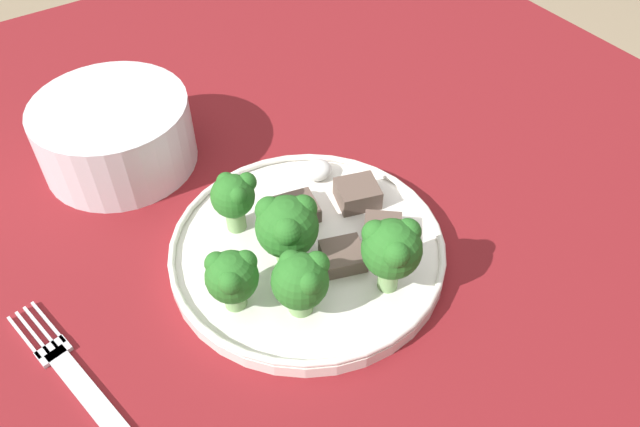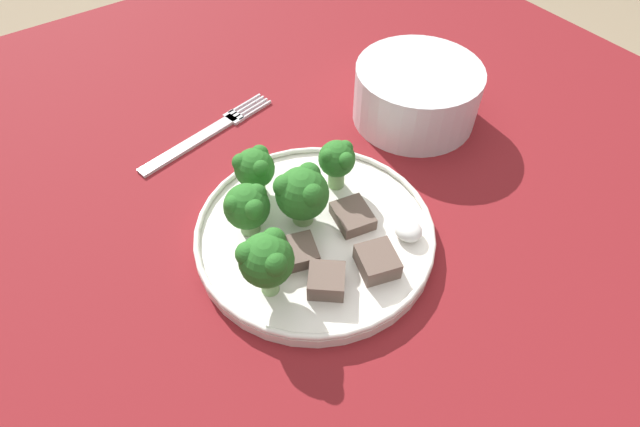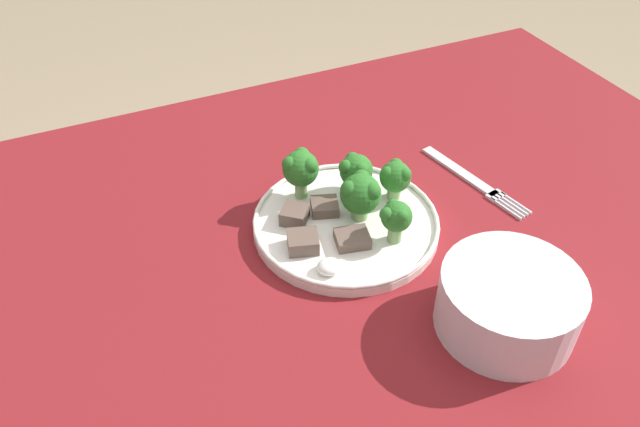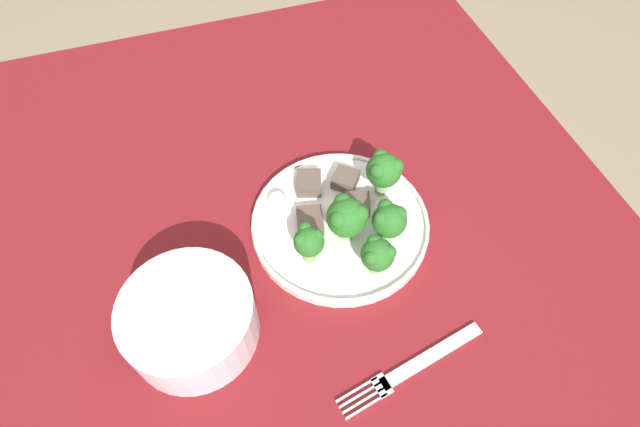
% 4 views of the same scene
% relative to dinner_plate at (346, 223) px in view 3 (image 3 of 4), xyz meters
% --- Properties ---
extents(table, '(1.10, 0.96, 0.73)m').
position_rel_dinner_plate_xyz_m(table, '(-0.04, 0.09, -0.11)').
color(table, maroon).
rests_on(table, ground_plane).
extents(dinner_plate, '(0.24, 0.24, 0.02)m').
position_rel_dinner_plate_xyz_m(dinner_plate, '(0.00, 0.00, 0.00)').
color(dinner_plate, white).
rests_on(dinner_plate, table).
extents(fork, '(0.06, 0.19, 0.00)m').
position_rel_dinner_plate_xyz_m(fork, '(-0.20, -0.02, -0.01)').
color(fork, silver).
rests_on(fork, table).
extents(cream_bowl, '(0.15, 0.15, 0.07)m').
position_rel_dinner_plate_xyz_m(cream_bowl, '(-0.09, 0.21, 0.02)').
color(cream_bowl, silver).
rests_on(cream_bowl, table).
extents(broccoli_floret_near_rim_left, '(0.05, 0.04, 0.06)m').
position_rel_dinner_plate_xyz_m(broccoli_floret_near_rim_left, '(-0.04, -0.05, 0.04)').
color(broccoli_floret_near_rim_left, '#7FA866').
rests_on(broccoli_floret_near_rim_left, dinner_plate).
extents(broccoli_floret_center_left, '(0.05, 0.05, 0.06)m').
position_rel_dinner_plate_xyz_m(broccoli_floret_center_left, '(-0.02, -0.00, 0.04)').
color(broccoli_floret_center_left, '#7FA866').
rests_on(broccoli_floret_center_left, dinner_plate).
extents(broccoli_floret_back_left, '(0.04, 0.04, 0.05)m').
position_rel_dinner_plate_xyz_m(broccoli_floret_back_left, '(-0.08, -0.02, 0.04)').
color(broccoli_floret_back_left, '#7FA866').
rests_on(broccoli_floret_back_left, dinner_plate).
extents(broccoli_floret_front_left, '(0.04, 0.04, 0.06)m').
position_rel_dinner_plate_xyz_m(broccoli_floret_front_left, '(-0.04, 0.05, 0.04)').
color(broccoli_floret_front_left, '#7FA866').
rests_on(broccoli_floret_front_left, dinner_plate).
extents(broccoli_floret_center_back, '(0.05, 0.05, 0.07)m').
position_rel_dinner_plate_xyz_m(broccoli_floret_center_back, '(0.03, -0.07, 0.05)').
color(broccoli_floret_center_back, '#7FA866').
rests_on(broccoli_floret_center_back, dinner_plate).
extents(meat_slice_front_slice, '(0.04, 0.05, 0.02)m').
position_rel_dinner_plate_xyz_m(meat_slice_front_slice, '(0.06, -0.03, 0.01)').
color(meat_slice_front_slice, brown).
rests_on(meat_slice_front_slice, dinner_plate).
extents(meat_slice_middle_slice, '(0.05, 0.04, 0.01)m').
position_rel_dinner_plate_xyz_m(meat_slice_middle_slice, '(0.01, 0.04, 0.01)').
color(meat_slice_middle_slice, brown).
rests_on(meat_slice_middle_slice, dinner_plate).
extents(meat_slice_rear_slice, '(0.04, 0.04, 0.02)m').
position_rel_dinner_plate_xyz_m(meat_slice_rear_slice, '(0.07, 0.02, 0.01)').
color(meat_slice_rear_slice, brown).
rests_on(meat_slice_rear_slice, dinner_plate).
extents(meat_slice_edge_slice, '(0.04, 0.04, 0.01)m').
position_rel_dinner_plate_xyz_m(meat_slice_edge_slice, '(0.02, -0.03, 0.01)').
color(meat_slice_edge_slice, brown).
rests_on(meat_slice_edge_slice, dinner_plate).
extents(sauce_dollop, '(0.03, 0.03, 0.02)m').
position_rel_dinner_plate_xyz_m(sauce_dollop, '(0.06, 0.07, 0.01)').
color(sauce_dollop, white).
rests_on(sauce_dollop, dinner_plate).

